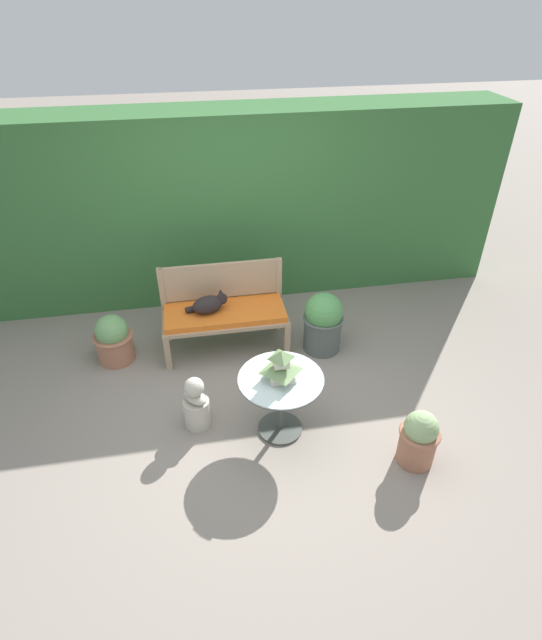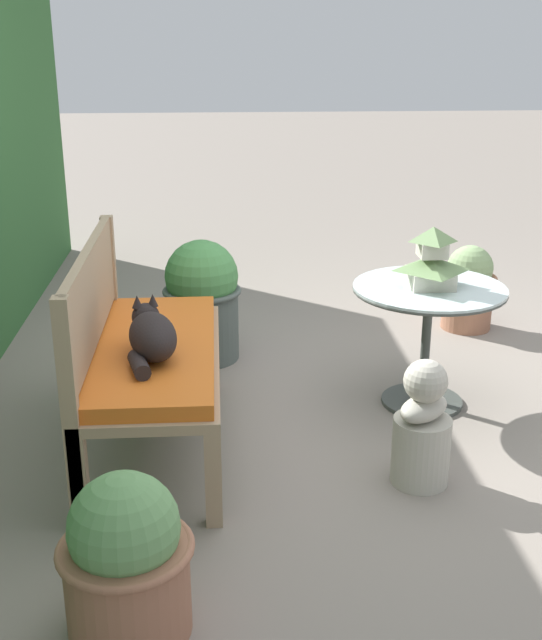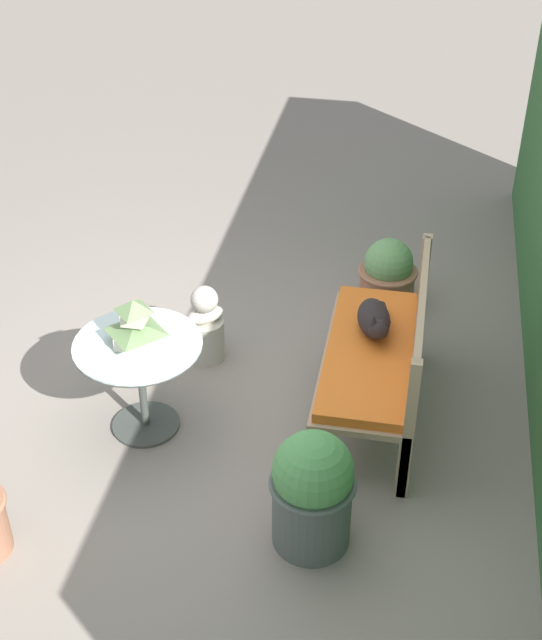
# 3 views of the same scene
# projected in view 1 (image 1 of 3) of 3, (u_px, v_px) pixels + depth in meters

# --- Properties ---
(ground) EXTENTS (30.00, 30.00, 0.00)m
(ground) POSITION_uv_depth(u_px,v_px,m) (258.00, 410.00, 4.55)
(ground) COLOR gray
(foliage_hedge_back) EXTENTS (6.40, 0.71, 2.13)m
(foliage_hedge_back) POSITION_uv_depth(u_px,v_px,m) (226.00, 205.00, 5.76)
(foliage_hedge_back) COLOR #336633
(foliage_hedge_back) RESTS_ON ground
(garden_bench) EXTENTS (1.26, 0.53, 0.48)m
(garden_bench) POSITION_uv_depth(u_px,v_px,m) (225.00, 316.00, 5.07)
(garden_bench) COLOR tan
(garden_bench) RESTS_ON ground
(bench_backrest) EXTENTS (1.26, 0.06, 0.88)m
(bench_backrest) POSITION_uv_depth(u_px,v_px,m) (221.00, 285.00, 5.15)
(bench_backrest) COLOR tan
(bench_backrest) RESTS_ON ground
(cat) EXTENTS (0.43, 0.25, 0.22)m
(cat) POSITION_uv_depth(u_px,v_px,m) (209.00, 304.00, 4.96)
(cat) COLOR black
(cat) RESTS_ON garden_bench
(patio_table) EXTENTS (0.70, 0.70, 0.59)m
(patio_table) POSITION_uv_depth(u_px,v_px,m) (281.00, 390.00, 4.09)
(patio_table) COLOR #424742
(patio_table) RESTS_ON ground
(pagoda_birdhouse) EXTENTS (0.26, 0.26, 0.28)m
(pagoda_birdhouse) POSITION_uv_depth(u_px,v_px,m) (281.00, 367.00, 3.95)
(pagoda_birdhouse) COLOR beige
(pagoda_birdhouse) RESTS_ON patio_table
(garden_bust) EXTENTS (0.26, 0.27, 0.52)m
(garden_bust) POSITION_uv_depth(u_px,v_px,m) (196.00, 405.00, 4.28)
(garden_bust) COLOR #B7B2A3
(garden_bust) RESTS_ON ground
(potted_plant_bench_right) EXTENTS (0.42, 0.42, 0.66)m
(potted_plant_bench_right) POSITION_uv_depth(u_px,v_px,m) (323.00, 322.00, 5.11)
(potted_plant_bench_right) COLOR #4C5651
(potted_plant_bench_right) RESTS_ON ground
(potted_plant_hedge_corner) EXTENTS (0.40, 0.40, 0.52)m
(potted_plant_hedge_corner) POSITION_uv_depth(u_px,v_px,m) (113.00, 339.00, 5.01)
(potted_plant_hedge_corner) COLOR #9E664C
(potted_plant_hedge_corner) RESTS_ON ground
(potted_plant_table_far) EXTENTS (0.33, 0.33, 0.51)m
(potted_plant_table_far) POSITION_uv_depth(u_px,v_px,m) (419.00, 438.00, 3.94)
(potted_plant_table_far) COLOR #9E664C
(potted_plant_table_far) RESTS_ON ground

